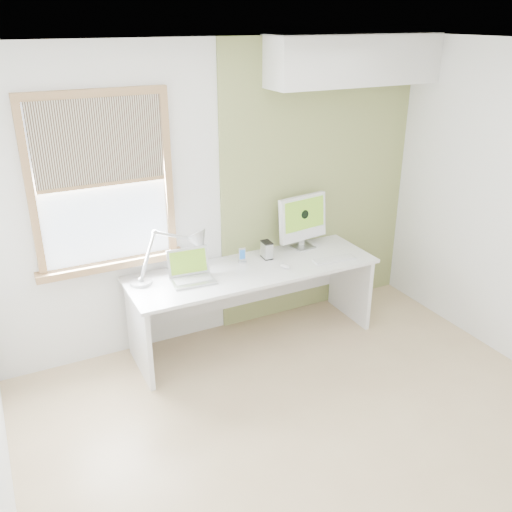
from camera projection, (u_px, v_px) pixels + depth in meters
room at (332, 272)px, 3.43m from camera, size 4.04×3.54×2.64m
accent_wall at (318, 182)px, 5.27m from camera, size 2.00×0.02×2.60m
soffit at (354, 60)px, 4.77m from camera, size 1.60×0.40×0.42m
window at (103, 184)px, 4.33m from camera, size 1.20×0.14×1.42m
desk at (250, 285)px, 4.98m from camera, size 2.20×0.70×0.73m
desk_lamp at (188, 247)px, 4.68m from camera, size 0.79×0.32×0.44m
laptop at (191, 272)px, 4.62m from camera, size 0.37×0.31×0.25m
phone_dock at (242, 259)px, 4.94m from camera, size 0.09×0.09×0.14m
external_drive at (267, 250)px, 5.02m from camera, size 0.08×0.13×0.16m
imac at (303, 219)px, 5.18m from camera, size 0.52×0.20×0.50m
keyboard at (334, 259)px, 5.00m from camera, size 0.40×0.15×0.02m
mouse at (285, 266)px, 4.85m from camera, size 0.09×0.12×0.03m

